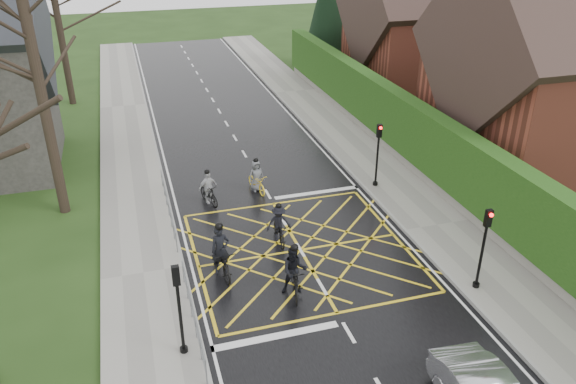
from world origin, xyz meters
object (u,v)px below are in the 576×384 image
cyclist_rear (221,257)px  cyclist_lead (257,180)px  cyclist_back (295,275)px  cyclist_mid (279,227)px  cyclist_front (208,191)px

cyclist_rear → cyclist_lead: 6.74m
cyclist_back → cyclist_mid: bearing=96.5°
cyclist_front → cyclist_back: bearing=-94.9°
cyclist_mid → cyclist_front: 4.56m
cyclist_lead → cyclist_front: bearing=-178.1°
cyclist_rear → cyclist_lead: cyclist_rear is taller
cyclist_back → cyclist_mid: cyclist_back is taller
cyclist_rear → cyclist_back: cyclist_rear is taller
cyclist_mid → cyclist_front: size_ratio=1.03×
cyclist_back → cyclist_lead: cyclist_back is taller
cyclist_rear → cyclist_mid: bearing=24.2°
cyclist_front → cyclist_lead: cyclist_lead is taller
cyclist_front → cyclist_rear: bearing=-112.7°
cyclist_back → cyclist_front: size_ratio=1.20×
cyclist_back → cyclist_lead: (0.63, 8.04, -0.17)m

